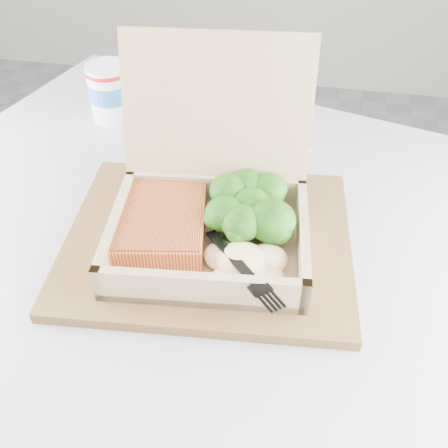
% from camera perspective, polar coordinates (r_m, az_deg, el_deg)
% --- Properties ---
extents(cafe_table, '(1.07, 1.07, 0.76)m').
position_cam_1_polar(cafe_table, '(0.73, -4.83, -15.77)').
color(cafe_table, black).
rests_on(cafe_table, floor).
extents(serving_tray, '(0.36, 0.29, 0.01)m').
position_cam_1_polar(serving_tray, '(0.60, -1.81, -1.84)').
color(serving_tray, brown).
rests_on(serving_tray, cafe_table).
extents(takeout_container, '(0.24, 0.24, 0.20)m').
position_cam_1_polar(takeout_container, '(0.57, -1.42, 3.26)').
color(takeout_container, tan).
rests_on(takeout_container, serving_tray).
extents(salmon_fillet, '(0.12, 0.15, 0.03)m').
position_cam_1_polar(salmon_fillet, '(0.58, -7.20, 0.34)').
color(salmon_fillet, orange).
rests_on(salmon_fillet, takeout_container).
extents(broccoli_pile, '(0.12, 0.12, 0.04)m').
position_cam_1_polar(broccoli_pile, '(0.58, 3.15, 1.57)').
color(broccoli_pile, '#337C1B').
rests_on(broccoli_pile, takeout_container).
extents(mashed_potatoes, '(0.09, 0.08, 0.03)m').
position_cam_1_polar(mashed_potatoes, '(0.53, 2.00, -4.28)').
color(mashed_potatoes, beige).
rests_on(mashed_potatoes, takeout_container).
extents(plastic_fork, '(0.10, 0.12, 0.02)m').
position_cam_1_polar(plastic_fork, '(0.53, -0.06, -2.41)').
color(plastic_fork, black).
rests_on(plastic_fork, mashed_potatoes).
extents(paper_cup, '(0.07, 0.07, 0.09)m').
position_cam_1_polar(paper_cup, '(0.84, -12.86, 14.69)').
color(paper_cup, white).
rests_on(paper_cup, cafe_table).
extents(receipt, '(0.09, 0.15, 0.00)m').
position_cam_1_polar(receipt, '(0.72, 6.07, 6.12)').
color(receipt, white).
rests_on(receipt, cafe_table).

